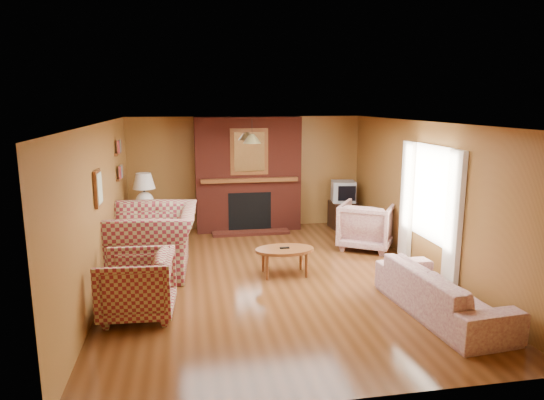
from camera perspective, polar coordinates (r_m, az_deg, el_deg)
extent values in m
plane|color=#4C2810|center=(7.68, 0.12, -9.11)|extent=(6.50, 6.50, 0.00)
plane|color=silver|center=(7.20, 0.12, 9.08)|extent=(6.50, 6.50, 0.00)
plane|color=olive|center=(10.51, -3.02, 3.25)|extent=(6.50, 0.00, 6.50)
plane|color=olive|center=(4.30, 7.90, -9.02)|extent=(6.50, 0.00, 6.50)
plane|color=olive|center=(7.34, -19.48, -0.99)|extent=(0.00, 6.50, 6.50)
plane|color=olive|center=(8.16, 17.67, 0.33)|extent=(0.00, 6.50, 6.50)
cube|color=#581D13|center=(10.27, -2.85, 3.05)|extent=(2.20, 0.50, 2.40)
cube|color=black|center=(10.18, -2.64, -1.31)|extent=(0.90, 0.06, 0.80)
cube|color=#581D13|center=(10.12, -2.50, -3.84)|extent=(1.60, 0.35, 0.06)
cube|color=brown|center=(10.02, -2.65, 2.38)|extent=(2.00, 0.18, 0.08)
cube|color=brown|center=(9.97, -2.70, 5.70)|extent=(0.78, 0.05, 0.95)
cube|color=white|center=(9.94, -2.68, 5.68)|extent=(0.62, 0.02, 0.80)
cube|color=silver|center=(7.35, 20.59, -2.24)|extent=(0.08, 0.35, 2.00)
cube|color=silver|center=(8.64, 15.58, 0.04)|extent=(0.08, 0.35, 2.00)
cube|color=white|center=(7.96, 18.25, 0.76)|extent=(0.03, 1.10, 1.50)
cube|color=brown|center=(9.16, -17.49, 2.46)|extent=(0.06, 0.55, 0.04)
cube|color=brown|center=(9.10, -17.66, 5.26)|extent=(0.06, 0.55, 0.04)
cube|color=brown|center=(6.98, -19.81, 1.31)|extent=(0.04, 0.40, 0.50)
cube|color=white|center=(6.97, -19.61, 1.31)|extent=(0.01, 0.32, 0.42)
cylinder|color=black|center=(9.48, -2.37, 8.55)|extent=(0.01, 0.01, 0.35)
cone|color=tan|center=(9.49, -2.36, 7.23)|extent=(0.36, 0.36, 0.18)
imported|color=maroon|center=(8.03, -13.85, -4.64)|extent=(1.47, 1.66, 1.04)
imported|color=maroon|center=(6.47, -15.63, -9.63)|extent=(0.97, 0.94, 0.84)
imported|color=beige|center=(6.69, 19.34, -10.16)|extent=(1.00, 2.16, 0.61)
imported|color=beige|center=(9.23, 11.08, -2.96)|extent=(1.30, 1.30, 0.87)
ellipsoid|color=brown|center=(7.68, 1.49, -5.88)|extent=(0.93, 0.58, 0.05)
cube|color=black|center=(7.67, 1.49, -5.65)|extent=(0.15, 0.05, 0.02)
cylinder|color=brown|center=(7.98, 3.42, -6.85)|extent=(0.05, 0.05, 0.39)
cylinder|color=brown|center=(7.87, -1.04, -7.11)|extent=(0.05, 0.05, 0.39)
cylinder|color=brown|center=(7.64, 4.08, -7.71)|extent=(0.05, 0.05, 0.39)
cylinder|color=brown|center=(7.52, -0.59, -8.00)|extent=(0.05, 0.05, 0.39)
cube|color=brown|center=(9.85, -14.60, -2.88)|extent=(0.52, 0.52, 0.64)
sphere|color=white|center=(9.75, -14.75, -0.06)|extent=(0.35, 0.35, 0.35)
cylinder|color=black|center=(9.71, -14.80, 1.06)|extent=(0.03, 0.03, 0.11)
cone|color=white|center=(9.68, -14.86, 2.19)|extent=(0.43, 0.43, 0.30)
cube|color=black|center=(10.70, 8.30, -1.69)|extent=(0.55, 0.50, 0.58)
cube|color=#A2A5AA|center=(10.59, 8.38, 1.01)|extent=(0.56, 0.54, 0.45)
cube|color=black|center=(10.37, 8.80, 0.77)|extent=(0.37, 0.08, 0.32)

